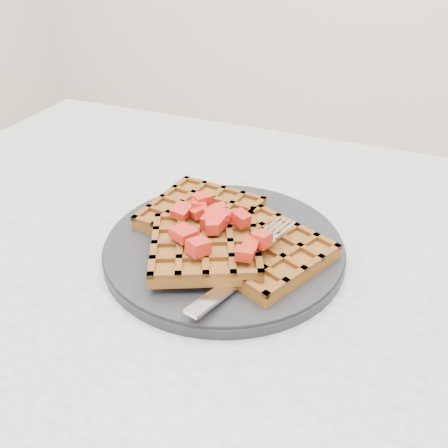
% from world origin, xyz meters
% --- Properties ---
extents(table, '(1.20, 0.80, 0.75)m').
position_xyz_m(table, '(0.00, 0.00, 0.64)').
color(table, silver).
rests_on(table, ground).
extents(plate, '(0.28, 0.28, 0.02)m').
position_xyz_m(plate, '(-0.09, 0.03, 0.76)').
color(plate, black).
rests_on(plate, table).
extents(waffles, '(0.24, 0.22, 0.03)m').
position_xyz_m(waffles, '(-0.09, 0.02, 0.78)').
color(waffles, brown).
rests_on(waffles, plate).
extents(strawberry_pile, '(0.15, 0.15, 0.02)m').
position_xyz_m(strawberry_pile, '(-0.09, 0.03, 0.80)').
color(strawberry_pile, '#930700').
rests_on(strawberry_pile, waffles).
extents(fork, '(0.07, 0.18, 0.02)m').
position_xyz_m(fork, '(-0.05, -0.02, 0.77)').
color(fork, silver).
rests_on(fork, plate).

